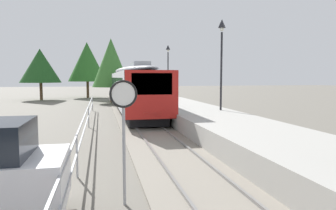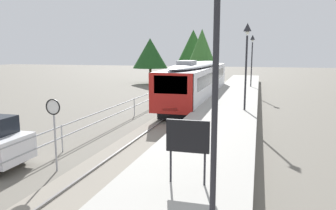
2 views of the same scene
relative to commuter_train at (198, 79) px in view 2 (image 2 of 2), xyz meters
name	(u,v)px [view 2 (image 2 of 2)]	position (x,y,z in m)	size (l,w,h in m)	color
ground_plane	(143,113)	(-3.00, -5.96, -2.14)	(160.00, 160.00, 0.00)	#6B665B
track_rails	(182,115)	(0.00, -5.96, -2.11)	(3.20, 60.00, 0.14)	gray
commuter_train	(198,79)	(0.00, 0.00, 0.00)	(2.82, 18.76, 3.74)	silver
station_platform	(228,111)	(3.25, -5.96, -1.69)	(3.90, 60.00, 0.90)	#A8A59E
platform_lamp_near_end	(216,46)	(4.42, -22.39, 2.48)	(0.34, 0.34, 5.35)	#232328
platform_lamp_mid_platform	(247,50)	(4.42, -7.72, 2.48)	(0.34, 0.34, 5.35)	#232328
platform_lamp_far_end	(252,51)	(4.42, 6.95, 2.48)	(0.34, 0.34, 5.35)	#232328
platform_notice_board	(188,138)	(3.41, -20.10, 0.04)	(1.20, 0.08, 1.80)	#232328
speed_limit_sign	(54,117)	(-2.12, -18.17, -0.02)	(0.61, 0.10, 2.81)	#9EA0A5
carpark_fence	(62,133)	(-3.30, -15.96, -1.24)	(0.06, 36.06, 1.25)	#9EA0A5
tree_behind_carpark	(202,52)	(-1.38, 10.05, 2.33)	(4.24, 4.24, 7.17)	brown
tree_behind_station_far	(150,53)	(-9.97, 16.56, 2.17)	(5.02, 5.02, 6.45)	brown
tree_distant_left	(193,48)	(-4.35, 19.83, 2.87)	(5.30, 5.30, 7.75)	brown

